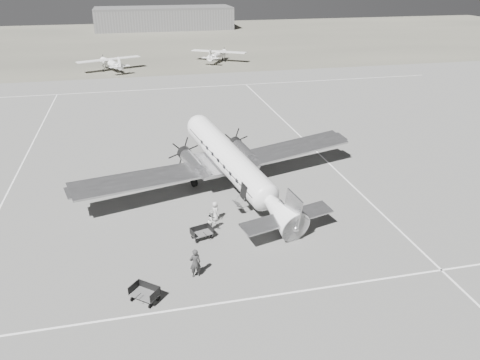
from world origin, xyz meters
name	(u,v)px	position (x,y,z in m)	size (l,w,h in m)	color
ground	(220,195)	(0.00, 0.00, 0.00)	(260.00, 260.00, 0.00)	slate
taxi_line_near	(264,297)	(0.00, -14.00, 0.01)	(60.00, 0.15, 0.01)	white
taxi_line_right	(349,182)	(12.00, 0.00, 0.01)	(0.15, 80.00, 0.01)	white
taxi_line_left	(19,169)	(-18.00, 10.00, 0.01)	(0.15, 60.00, 0.01)	white
taxi_line_horizon	(174,88)	(0.00, 40.00, 0.01)	(90.00, 0.15, 0.01)	white
grass_infield	(154,41)	(0.00, 95.00, 0.00)	(260.00, 90.00, 0.01)	#6A6759
hangar_main	(164,18)	(5.00, 120.00, 3.30)	(42.00, 14.00, 6.60)	slate
dc3_airliner	(235,167)	(1.32, 0.00, 2.57)	(26.94, 18.69, 5.13)	#BDBDC0
light_plane_left	(111,64)	(-10.18, 56.53, 1.26)	(12.14, 9.85, 2.52)	white
light_plane_right	(218,56)	(11.23, 61.20, 1.22)	(11.72, 9.51, 2.43)	white
baggage_cart_near	(202,233)	(-2.60, -6.64, 0.44)	(1.57, 1.11, 0.88)	#505050
baggage_cart_far	(145,294)	(-6.91, -12.77, 0.49)	(1.72, 1.21, 0.97)	#505050
ground_crew	(195,263)	(-3.66, -11.05, 1.00)	(0.73, 0.48, 1.99)	#2D2D2D
ramp_agent	(212,221)	(-1.66, -5.74, 0.86)	(0.83, 0.65, 1.72)	beige
passenger	(215,211)	(-1.16, -4.20, 0.79)	(0.77, 0.50, 1.57)	#B3B3B1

